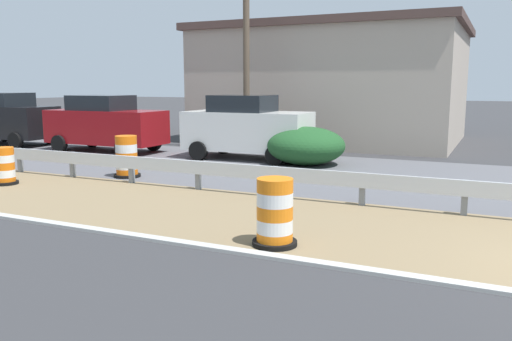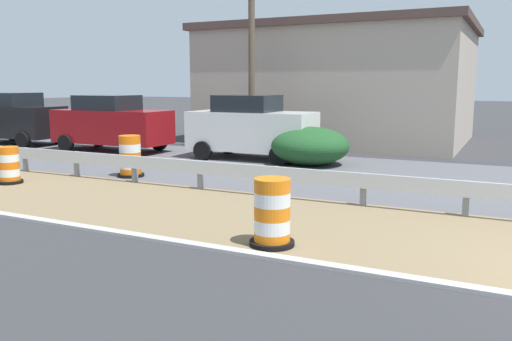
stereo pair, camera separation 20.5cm
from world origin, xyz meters
name	(u,v)px [view 1 (the left image)]	position (x,y,z in m)	size (l,w,h in m)	color
guardrail_median	(465,190)	(2.60, 2.26, 0.52)	(0.18, 54.57, 0.71)	silver
traffic_barrel_nearest	(275,215)	(-0.71, 4.86, 0.49)	(0.72, 0.72, 1.08)	orange
traffic_barrel_close	(127,158)	(3.32, 11.02, 0.52)	(0.73, 0.73, 1.15)	orange
traffic_barrel_mid	(4,168)	(1.12, 13.15, 0.43)	(0.63, 0.63, 0.96)	orange
car_trailing_near_lane	(247,127)	(7.94, 9.59, 1.09)	(2.16, 4.29, 2.18)	silver
car_distant_a	(8,119)	(7.55, 20.66, 1.09)	(2.19, 4.15, 2.18)	black
car_distant_c	(105,123)	(7.53, 15.38, 1.06)	(2.06, 4.60, 2.13)	maroon
roadside_shop_near	(335,84)	(15.30, 8.69, 2.54)	(8.95, 11.11, 5.06)	#AD9E8E
utility_pole_near	(246,40)	(9.68, 10.45, 4.15)	(0.24, 1.80, 7.98)	brown
bush_roadside	(306,146)	(7.57, 7.31, 0.60)	(2.49, 2.49, 1.21)	#1E4C23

